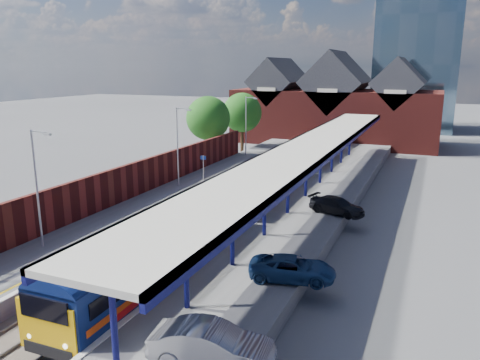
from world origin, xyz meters
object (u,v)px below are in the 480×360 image
(train, at_px, (293,162))
(lamp_post_d, at_px, (247,122))
(lamp_post_b, at_px, (38,182))
(parked_car_blue, at_px, (292,268))
(parked_car_dark, at_px, (337,206))
(parked_car_silver, at_px, (212,345))
(lamp_post_c, at_px, (179,142))
(platform_sign, at_px, (203,164))

(train, height_order, lamp_post_d, lamp_post_d)
(lamp_post_b, bearing_deg, parked_car_blue, 5.86)
(parked_car_dark, height_order, parked_car_blue, parked_car_blue)
(parked_car_silver, bearing_deg, parked_car_dark, -10.17)
(parked_car_blue, bearing_deg, train, 4.80)
(lamp_post_c, relative_size, platform_sign, 2.80)
(parked_car_silver, distance_m, parked_car_dark, 19.46)
(lamp_post_b, distance_m, parked_car_silver, 15.83)
(parked_car_blue, bearing_deg, lamp_post_b, 84.13)
(platform_sign, distance_m, parked_car_dark, 14.21)
(lamp_post_c, distance_m, lamp_post_d, 16.00)
(train, bearing_deg, lamp_post_d, 138.89)
(platform_sign, bearing_deg, lamp_post_d, 95.56)
(platform_sign, xyz_separation_m, parked_car_blue, (13.50, -16.48, -1.09))
(train, relative_size, parked_car_blue, 15.20)
(parked_car_silver, relative_size, parked_car_dark, 1.09)
(platform_sign, bearing_deg, lamp_post_b, -94.33)
(platform_sign, relative_size, parked_car_silver, 0.55)
(parked_car_silver, bearing_deg, platform_sign, 19.25)
(train, relative_size, lamp_post_c, 9.42)
(lamp_post_b, xyz_separation_m, parked_car_blue, (14.86, 1.52, -3.39))
(train, bearing_deg, parked_car_dark, -60.10)
(parked_car_silver, bearing_deg, lamp_post_c, 23.90)
(platform_sign, bearing_deg, parked_car_silver, -62.09)
(train, distance_m, lamp_post_c, 12.39)
(lamp_post_b, height_order, parked_car_silver, lamp_post_b)
(parked_car_dark, bearing_deg, train, 46.79)
(lamp_post_b, height_order, lamp_post_c, same)
(parked_car_dark, bearing_deg, platform_sign, 87.23)
(platform_sign, height_order, parked_car_dark, platform_sign)
(platform_sign, bearing_deg, lamp_post_c, -124.26)
(lamp_post_d, bearing_deg, parked_car_dark, -51.92)
(parked_car_silver, height_order, parked_car_dark, parked_car_silver)
(train, xyz_separation_m, platform_sign, (-6.49, -7.14, 0.57))
(train, bearing_deg, lamp_post_c, -130.67)
(train, relative_size, parked_car_dark, 15.91)
(train, height_order, parked_car_dark, train)
(lamp_post_d, height_order, parked_car_dark, lamp_post_d)
(platform_sign, distance_m, parked_car_silver, 27.42)
(platform_sign, height_order, parked_car_silver, platform_sign)
(train, xyz_separation_m, parked_car_blue, (7.01, -23.62, -0.52))
(lamp_post_d, bearing_deg, parked_car_blue, -64.00)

